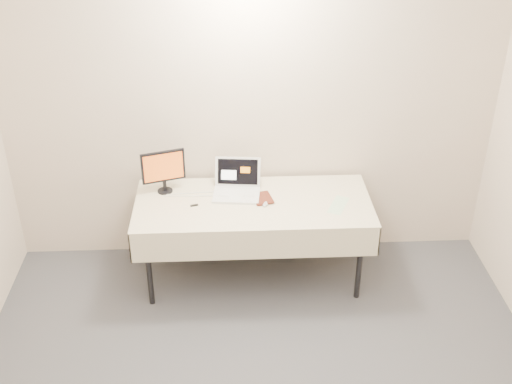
{
  "coord_description": "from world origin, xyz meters",
  "views": [
    {
      "loc": [
        -0.18,
        -2.25,
        3.34
      ],
      "look_at": [
        0.02,
        1.99,
        0.86
      ],
      "focal_mm": 45.0,
      "sensor_mm": 36.0,
      "label": 1
    }
  ],
  "objects_px": {
    "monitor": "(163,168)",
    "table": "(253,209)",
    "book": "(254,190)",
    "laptop": "(237,185)"
  },
  "relations": [
    {
      "from": "laptop",
      "to": "book",
      "type": "relative_size",
      "value": 2.09
    },
    {
      "from": "table",
      "to": "book",
      "type": "xyz_separation_m",
      "value": [
        0.01,
        0.02,
        0.16
      ]
    },
    {
      "from": "table",
      "to": "monitor",
      "type": "relative_size",
      "value": 5.18
    },
    {
      "from": "table",
      "to": "laptop",
      "type": "xyz_separation_m",
      "value": [
        -0.12,
        0.16,
        0.12
      ]
    },
    {
      "from": "monitor",
      "to": "table",
      "type": "bearing_deg",
      "value": -33.02
    },
    {
      "from": "laptop",
      "to": "monitor",
      "type": "xyz_separation_m",
      "value": [
        -0.58,
        0.04,
        0.15
      ]
    },
    {
      "from": "laptop",
      "to": "book",
      "type": "bearing_deg",
      "value": -42.25
    },
    {
      "from": "table",
      "to": "monitor",
      "type": "height_order",
      "value": "monitor"
    },
    {
      "from": "table",
      "to": "laptop",
      "type": "height_order",
      "value": "laptop"
    },
    {
      "from": "laptop",
      "to": "monitor",
      "type": "distance_m",
      "value": 0.6
    }
  ]
}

